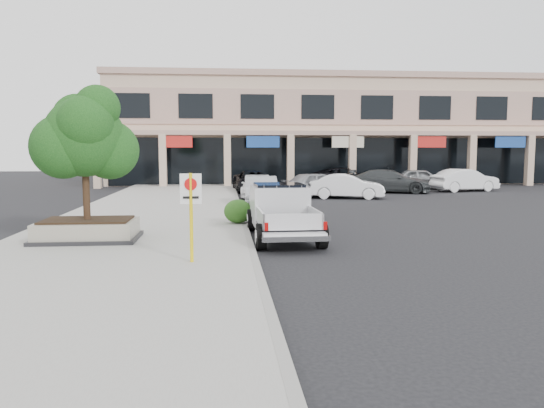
% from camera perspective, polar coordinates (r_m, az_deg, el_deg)
% --- Properties ---
extents(ground, '(120.00, 120.00, 0.00)m').
position_cam_1_polar(ground, '(15.34, 3.74, -5.59)').
color(ground, black).
rests_on(ground, ground).
extents(sidewalk, '(8.00, 52.00, 0.15)m').
position_cam_1_polar(sidewalk, '(21.28, -13.70, -2.28)').
color(sidewalk, gray).
rests_on(sidewalk, ground).
extents(curb, '(0.20, 52.00, 0.15)m').
position_cam_1_polar(curb, '(21.07, -3.01, -2.20)').
color(curb, gray).
rests_on(curb, ground).
extents(strip_mall, '(40.55, 12.43, 9.50)m').
position_cam_1_polar(strip_mall, '(49.89, 6.75, 7.88)').
color(strip_mall, tan).
rests_on(strip_mall, ground).
extents(planter, '(3.20, 2.20, 0.68)m').
position_cam_1_polar(planter, '(18.00, -19.22, -2.65)').
color(planter, black).
rests_on(planter, sidewalk).
extents(planter_tree, '(2.90, 2.55, 4.00)m').
position_cam_1_polar(planter_tree, '(17.93, -19.01, 6.75)').
color(planter_tree, black).
rests_on(planter_tree, planter).
extents(no_parking_sign, '(0.55, 0.09, 2.30)m').
position_cam_1_polar(no_parking_sign, '(13.73, -8.70, -0.11)').
color(no_parking_sign, yellow).
rests_on(no_parking_sign, sidewalk).
extents(hedge, '(1.10, 0.99, 0.93)m').
position_cam_1_polar(hedge, '(20.86, -3.69, -0.79)').
color(hedge, '#184B15').
rests_on(hedge, sidewalk).
extents(pickup_truck, '(2.29, 5.87, 1.83)m').
position_cam_1_polar(pickup_truck, '(18.04, 1.18, -0.88)').
color(pickup_truck, silver).
rests_on(pickup_truck, ground).
extents(curb_car_a, '(2.01, 4.19, 1.38)m').
position_cam_1_polar(curb_car_a, '(22.82, 0.10, -0.00)').
color(curb_car_a, '#303436').
rests_on(curb_car_a, ground).
extents(curb_car_b, '(1.84, 4.90, 1.60)m').
position_cam_1_polar(curb_car_b, '(28.12, -1.21, 1.35)').
color(curb_car_b, '#AEB1B7').
rests_on(curb_car_b, ground).
extents(curb_car_c, '(2.28, 4.79, 1.35)m').
position_cam_1_polar(curb_car_c, '(33.88, -1.67, 1.93)').
color(curb_car_c, white).
rests_on(curb_car_c, ground).
extents(curb_car_d, '(2.90, 5.56, 1.50)m').
position_cam_1_polar(curb_car_d, '(37.67, -2.05, 2.45)').
color(curb_car_d, black).
rests_on(curb_car_d, ground).
extents(lot_car_a, '(5.12, 3.52, 1.62)m').
position_cam_1_polar(lot_car_a, '(33.69, 4.94, 2.12)').
color(lot_car_a, gray).
rests_on(lot_car_a, ground).
extents(lot_car_b, '(4.80, 2.60, 1.50)m').
position_cam_1_polar(lot_car_b, '(33.00, 8.06, 1.90)').
color(lot_car_b, white).
rests_on(lot_car_b, ground).
extents(lot_car_c, '(5.99, 3.89, 1.61)m').
position_cam_1_polar(lot_car_c, '(37.93, 12.54, 2.42)').
color(lot_car_c, '#303335').
rests_on(lot_car_c, ground).
extents(lot_car_d, '(5.70, 2.71, 1.57)m').
position_cam_1_polar(lot_car_d, '(42.68, 7.92, 2.86)').
color(lot_car_d, black).
rests_on(lot_car_d, ground).
extents(lot_car_e, '(4.84, 2.69, 1.56)m').
position_cam_1_polar(lot_car_e, '(41.82, 15.80, 2.62)').
color(lot_car_e, gray).
rests_on(lot_car_e, ground).
extents(lot_car_f, '(5.13, 2.76, 1.60)m').
position_cam_1_polar(lot_car_f, '(40.59, 20.02, 2.42)').
color(lot_car_f, white).
rests_on(lot_car_f, ground).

